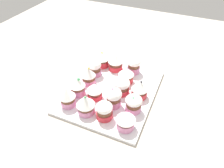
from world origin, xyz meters
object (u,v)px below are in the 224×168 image
at_px(cupcake_2, 104,110).
at_px(cupcake_13, 102,59).
at_px(baking_tray, 112,91).
at_px(cupcake_5, 95,90).
at_px(cupcake_1, 86,104).
at_px(cupcake_15, 134,65).
at_px(cupcake_12, 126,75).
at_px(cupcake_7, 134,103).
at_px(cupcake_14, 116,62).
at_px(cupcake_9, 122,86).
at_px(cupcake_10, 140,89).
at_px(cupcake_8, 89,75).
at_px(cupcake_0, 67,96).
at_px(cupcake_11, 95,68).
at_px(cupcake_4, 78,86).
at_px(cupcake_3, 126,120).
at_px(cupcake_6, 114,97).

relative_size(cupcake_2, cupcake_13, 0.95).
distance_m(baking_tray, cupcake_5, 0.09).
bearing_deg(cupcake_1, cupcake_15, 75.35).
relative_size(cupcake_2, cupcake_12, 0.96).
relative_size(cupcake_7, cupcake_15, 0.93).
distance_m(cupcake_12, cupcake_14, 0.10).
bearing_deg(cupcake_15, cupcake_1, -104.65).
xyz_separation_m(cupcake_9, cupcake_10, (0.07, 0.01, 0.00)).
relative_size(cupcake_1, cupcake_10, 1.06).
xyz_separation_m(cupcake_1, cupcake_5, (-0.01, 0.08, -0.00)).
bearing_deg(cupcake_14, cupcake_15, 7.90).
distance_m(baking_tray, cupcake_8, 0.11).
distance_m(baking_tray, cupcake_13, 0.17).
relative_size(cupcake_2, cupcake_7, 1.00).
distance_m(cupcake_7, cupcake_12, 0.16).
xyz_separation_m(cupcake_0, cupcake_11, (0.01, 0.20, -0.01)).
xyz_separation_m(cupcake_10, cupcake_11, (-0.21, 0.05, -0.00)).
bearing_deg(cupcake_1, cupcake_10, 45.80).
bearing_deg(cupcake_13, cupcake_4, -91.06).
bearing_deg(cupcake_3, cupcake_11, 136.06).
bearing_deg(cupcake_4, cupcake_0, -92.62).
relative_size(cupcake_4, cupcake_12, 1.08).
relative_size(cupcake_4, cupcake_9, 1.09).
height_order(cupcake_9, cupcake_10, cupcake_10).
bearing_deg(cupcake_9, cupcake_12, 96.26).
xyz_separation_m(cupcake_5, cupcake_7, (0.15, -0.00, -0.00)).
height_order(cupcake_3, cupcake_14, cupcake_14).
xyz_separation_m(cupcake_1, cupcake_9, (0.08, 0.14, -0.01)).
relative_size(baking_tray, cupcake_12, 5.67).
bearing_deg(cupcake_5, cupcake_10, 25.31).
distance_m(cupcake_5, cupcake_12, 0.15).
bearing_deg(cupcake_4, cupcake_8, 83.69).
distance_m(cupcake_1, cupcake_9, 0.16).
relative_size(cupcake_0, cupcake_12, 1.13).
height_order(cupcake_3, cupcake_5, same).
xyz_separation_m(cupcake_4, cupcake_12, (0.14, 0.14, -0.00)).
bearing_deg(cupcake_3, cupcake_9, 115.85).
height_order(cupcake_5, cupcake_15, cupcake_15).
height_order(cupcake_0, cupcake_12, cupcake_0).
xyz_separation_m(cupcake_5, cupcake_9, (0.08, 0.06, -0.00)).
distance_m(cupcake_9, cupcake_11, 0.16).
bearing_deg(cupcake_8, cupcake_4, -96.31).
xyz_separation_m(cupcake_4, cupcake_10, (0.22, 0.08, -0.00)).
bearing_deg(cupcake_14, cupcake_12, -41.29).
relative_size(baking_tray, cupcake_0, 5.03).
height_order(cupcake_2, cupcake_10, cupcake_10).
height_order(cupcake_0, cupcake_11, cupcake_0).
height_order(cupcake_10, cupcake_13, cupcake_10).
height_order(cupcake_0, cupcake_1, same).
distance_m(cupcake_6, cupcake_9, 0.07).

